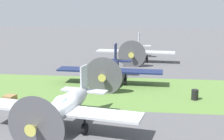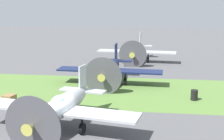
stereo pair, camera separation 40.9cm
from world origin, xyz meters
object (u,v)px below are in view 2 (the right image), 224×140
airplane_wingman (110,68)px  airplane_trail (137,50)px  airplane_lead (62,106)px  supply_crate (9,98)px  fuel_drum (194,95)px

airplane_wingman → airplane_trail: 12.45m
airplane_lead → supply_crate: (6.05, -5.09, -1.27)m
airplane_trail → supply_crate: 21.79m
airplane_wingman → supply_crate: bearing=46.6°
airplane_wingman → fuel_drum: airplane_wingman is taller
fuel_drum → supply_crate: (15.47, 2.64, -0.13)m
airplane_trail → airplane_lead: bearing=86.6°
supply_crate → fuel_drum: bearing=-170.3°
airplane_trail → fuel_drum: size_ratio=11.97×
airplane_wingman → fuel_drum: bearing=152.5°
airplane_lead → fuel_drum: 12.24m
airplane_lead → airplane_trail: bearing=-87.9°
airplane_wingman → airplane_trail: airplane_trail is taller
airplane_wingman → airplane_lead: bearing=85.8°
fuel_drum → supply_crate: 15.69m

